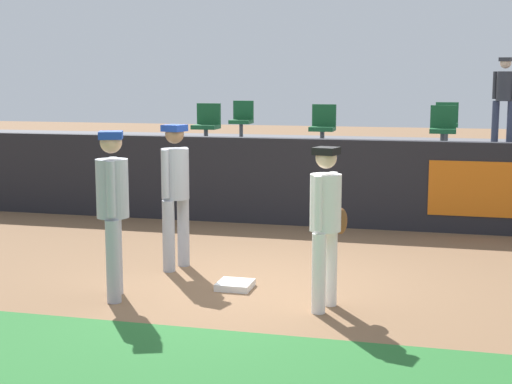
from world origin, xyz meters
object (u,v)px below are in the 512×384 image
player_fielder_home (326,217)px  seat_back_right (447,121)px  first_base (235,285)px  spectator_hooded (504,93)px  player_runner_visitor (113,203)px  seat_back_left (242,118)px  seat_front_center (323,125)px  seat_front_left (207,123)px  player_coach_visitor (175,186)px  seat_front_right (443,126)px

player_fielder_home → seat_back_right: size_ratio=2.07×
first_base → spectator_hooded: 9.03m
player_runner_visitor → seat_back_right: bearing=135.1°
player_runner_visitor → seat_back_right: size_ratio=2.23×
player_fielder_home → seat_back_left: seat_back_left is taller
seat_front_center → seat_back_left: bearing=138.5°
seat_front_center → seat_front_left: bearing=180.0°
player_runner_visitor → seat_front_left: seat_front_left is taller
player_coach_visitor → seat_front_left: bearing=-152.6°
player_fielder_home → seat_front_center: seat_front_center is taller
seat_back_right → seat_back_left: size_ratio=1.00×
spectator_hooded → seat_back_left: bearing=27.5°
seat_front_left → seat_back_right: size_ratio=1.00×
player_fielder_home → seat_front_center: (-1.01, 5.97, 0.60)m
spectator_hooded → player_fielder_home: bearing=93.8°
player_fielder_home → seat_front_left: (-3.25, 5.97, 0.60)m
player_coach_visitor → seat_back_right: size_ratio=2.22×
player_fielder_home → player_coach_visitor: player_coach_visitor is taller
player_fielder_home → seat_front_center: 6.08m
seat_front_center → seat_back_right: (2.20, 1.80, 0.00)m
seat_front_left → seat_back_right: (4.44, 1.80, -0.00)m
seat_front_left → seat_back_left: (0.20, 1.80, -0.00)m
first_base → player_coach_visitor: (-0.99, 0.71, 1.04)m
seat_front_right → seat_front_left: 4.38m
seat_front_right → seat_front_left: size_ratio=1.00×
first_base → player_coach_visitor: size_ratio=0.21×
first_base → seat_front_left: seat_front_left is taller
first_base → player_runner_visitor: (-1.20, -0.70, 1.05)m
first_base → player_runner_visitor: player_runner_visitor is taller
player_fielder_home → player_runner_visitor: (-2.35, -0.18, 0.08)m
first_base → spectator_hooded: spectator_hooded is taller
first_base → player_runner_visitor: size_ratio=0.21×
player_runner_visitor → first_base: bearing=99.5°
player_fielder_home → player_coach_visitor: (-2.14, 1.24, 0.08)m
spectator_hooded → seat_back_right: bearing=54.9°
seat_back_right → spectator_hooded: size_ratio=0.48×
player_runner_visitor → seat_front_left: 6.24m
seat_back_right → seat_front_right: bearing=-91.8°
seat_back_right → player_runner_visitor: bearing=-114.0°
player_runner_visitor → seat_front_right: seat_front_right is taller
player_runner_visitor → seat_front_right: size_ratio=2.23×
seat_front_right → spectator_hooded: bearing=65.7°
player_fielder_home → player_runner_visitor: player_runner_visitor is taller
player_runner_visitor → player_coach_visitor: player_runner_visitor is taller
seat_front_center → seat_front_right: bearing=0.0°
player_runner_visitor → seat_back_left: size_ratio=2.23×
first_base → seat_front_right: bearing=67.3°
player_fielder_home → seat_front_right: (1.13, 5.97, 0.60)m
seat_front_left → seat_back_left: 1.81m
seat_back_right → seat_back_left: (-4.24, -0.00, -0.00)m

